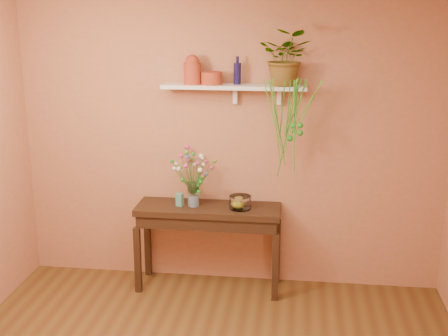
{
  "coord_description": "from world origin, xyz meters",
  "views": [
    {
      "loc": [
        0.64,
        -3.4,
        2.61
      ],
      "look_at": [
        0.0,
        1.55,
        1.25
      ],
      "focal_mm": 47.57,
      "sensor_mm": 36.0,
      "label": 1
    }
  ],
  "objects": [
    {
      "name": "terracotta_jug",
      "position": [
        -0.32,
        1.85,
        2.06
      ],
      "size": [
        0.18,
        0.18,
        0.26
      ],
      "color": "#9F3419",
      "rests_on": "wall_shelf"
    },
    {
      "name": "lemon",
      "position": [
        0.11,
        1.75,
        0.86
      ],
      "size": [
        0.08,
        0.08,
        0.08
      ],
      "primitive_type": "sphere",
      "color": "yellow",
      "rests_on": "glass_bowl"
    },
    {
      "name": "sideboard",
      "position": [
        -0.18,
        1.76,
        0.7
      ],
      "size": [
        1.34,
        0.43,
        0.82
      ],
      "color": "#311F14",
      "rests_on": "ground"
    },
    {
      "name": "blue_bottle",
      "position": [
        0.08,
        1.89,
        2.04
      ],
      "size": [
        0.09,
        0.09,
        0.25
      ],
      "color": "#15103E",
      "rests_on": "wall_shelf"
    },
    {
      "name": "wall_shelf",
      "position": [
        0.06,
        1.87,
        1.92
      ],
      "size": [
        1.3,
        0.24,
        0.19
      ],
      "color": "white",
      "rests_on": "room"
    },
    {
      "name": "plant_fronds",
      "position": [
        0.58,
        1.7,
        1.65
      ],
      "size": [
        0.51,
        0.34,
        0.89
      ],
      "color": "#217D1F",
      "rests_on": "wall_shelf"
    },
    {
      "name": "carton",
      "position": [
        -0.44,
        1.74,
        0.88
      ],
      "size": [
        0.07,
        0.06,
        0.12
      ],
      "primitive_type": "cube",
      "rotation": [
        0.0,
        0.0,
        -0.34
      ],
      "color": "teal",
      "rests_on": "sideboard"
    },
    {
      "name": "terracotta_pot",
      "position": [
        -0.15,
        1.85,
        1.99
      ],
      "size": [
        0.24,
        0.24,
        0.11
      ],
      "primitive_type": "cylinder",
      "rotation": [
        0.0,
        0.0,
        0.4
      ],
      "color": "#9F3419",
      "rests_on": "wall_shelf"
    },
    {
      "name": "room",
      "position": [
        0.0,
        0.0,
        1.35
      ],
      "size": [
        4.04,
        4.04,
        2.7
      ],
      "color": "brown",
      "rests_on": "ground"
    },
    {
      "name": "spider_plant",
      "position": [
        0.51,
        1.86,
        2.18
      ],
      "size": [
        0.52,
        0.48,
        0.49
      ],
      "primitive_type": "imported",
      "rotation": [
        0.0,
        0.0,
        -0.23
      ],
      "color": "#217D1F",
      "rests_on": "wall_shelf"
    },
    {
      "name": "glass_vase",
      "position": [
        -0.31,
        1.76,
        0.91
      ],
      "size": [
        0.11,
        0.11,
        0.22
      ],
      "color": "white",
      "rests_on": "sideboard"
    },
    {
      "name": "glass_bowl",
      "position": [
        0.12,
        1.74,
        0.87
      ],
      "size": [
        0.2,
        0.2,
        0.12
      ],
      "color": "white",
      "rests_on": "sideboard"
    },
    {
      "name": "bouquet",
      "position": [
        -0.32,
        1.77,
        1.19
      ],
      "size": [
        0.42,
        0.43,
        0.45
      ],
      "color": "#386B28",
      "rests_on": "glass_vase"
    }
  ]
}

